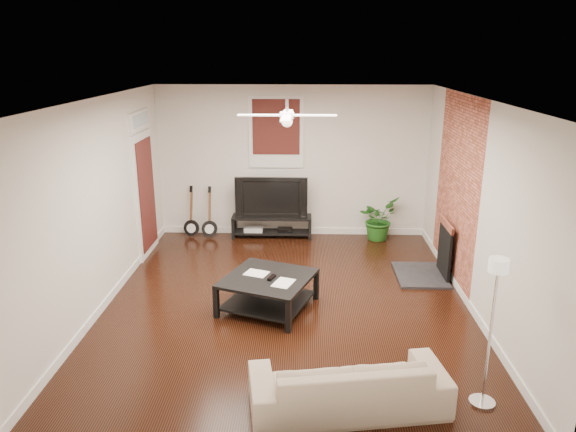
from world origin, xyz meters
name	(u,v)px	position (x,y,z in m)	size (l,w,h in m)	color
room	(287,207)	(0.00, 0.00, 1.40)	(5.01, 6.01, 2.81)	black
brick_accent	(456,190)	(2.49, 1.00, 1.40)	(0.02, 2.20, 2.80)	brown
fireplace	(432,249)	(2.20, 1.00, 0.46)	(0.80, 1.10, 0.92)	black
window_back	(276,132)	(-0.30, 2.97, 1.95)	(1.00, 0.06, 1.30)	#3A140F
door_left	(145,183)	(-2.46, 1.90, 1.25)	(0.08, 1.00, 2.50)	white
tv_stand	(272,226)	(-0.38, 2.78, 0.21)	(1.48, 0.40, 0.42)	black
tv	(272,196)	(-0.38, 2.80, 0.80)	(1.33, 0.17, 0.76)	black
coffee_table	(268,292)	(-0.25, -0.15, 0.23)	(1.09, 1.09, 0.46)	black
sofa	(348,382)	(0.68, -2.28, 0.28)	(1.91, 0.75, 0.56)	#BEA98E
floor_lamp	(490,334)	(2.03, -2.18, 0.78)	(0.26, 0.26, 1.56)	silver
potted_plant	(378,219)	(1.60, 2.73, 0.40)	(0.72, 0.62, 0.80)	#215F1B
guitar_left	(191,212)	(-1.90, 2.75, 0.48)	(0.30, 0.21, 0.96)	black
guitar_right	(209,213)	(-1.55, 2.72, 0.48)	(0.30, 0.21, 0.96)	black
ceiling_fan	(287,115)	(0.00, 0.00, 2.60)	(1.24, 1.24, 0.32)	white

